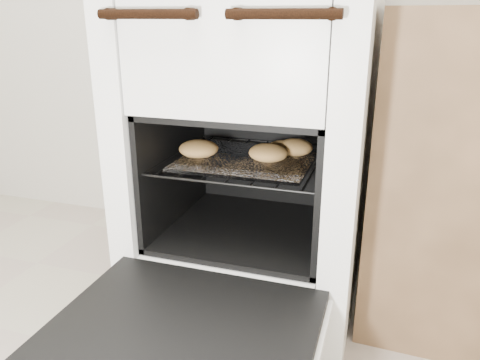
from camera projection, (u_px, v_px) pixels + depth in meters
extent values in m
cube|color=white|center=(257.00, 142.00, 1.42)|extent=(0.65, 0.69, 0.99)
cylinder|color=black|center=(147.00, 14.00, 1.02)|extent=(0.24, 0.02, 0.02)
cylinder|color=black|center=(283.00, 14.00, 0.93)|extent=(0.24, 0.02, 0.02)
cube|color=black|center=(185.00, 327.00, 1.01)|extent=(0.56, 0.43, 0.03)
cube|color=white|center=(185.00, 335.00, 1.02)|extent=(0.58, 0.45, 0.02)
cylinder|color=black|center=(176.00, 153.00, 1.42)|extent=(0.01, 0.45, 0.01)
cylinder|color=black|center=(330.00, 167.00, 1.29)|extent=(0.01, 0.45, 0.01)
cylinder|color=black|center=(224.00, 184.00, 1.16)|extent=(0.46, 0.01, 0.01)
cylinder|color=black|center=(268.00, 142.00, 1.55)|extent=(0.46, 0.01, 0.01)
cylinder|color=black|center=(188.00, 154.00, 1.41)|extent=(0.01, 0.43, 0.01)
cylinder|color=black|center=(208.00, 156.00, 1.39)|extent=(0.01, 0.43, 0.01)
cylinder|color=black|center=(228.00, 158.00, 1.38)|extent=(0.01, 0.43, 0.01)
cylinder|color=black|center=(249.00, 160.00, 1.36)|extent=(0.01, 0.43, 0.01)
cylinder|color=black|center=(271.00, 162.00, 1.34)|extent=(0.01, 0.43, 0.01)
cylinder|color=black|center=(293.00, 164.00, 1.32)|extent=(0.01, 0.43, 0.01)
cylinder|color=black|center=(316.00, 166.00, 1.30)|extent=(0.01, 0.43, 0.01)
cube|color=white|center=(247.00, 160.00, 1.34)|extent=(0.37, 0.32, 0.01)
ellipsoid|color=tan|center=(199.00, 149.00, 1.34)|extent=(0.13, 0.13, 0.05)
ellipsoid|color=tan|center=(269.00, 153.00, 1.30)|extent=(0.12, 0.12, 0.05)
ellipsoid|color=tan|center=(284.00, 148.00, 1.36)|extent=(0.13, 0.13, 0.04)
ellipsoid|color=tan|center=(295.00, 147.00, 1.36)|extent=(0.14, 0.14, 0.05)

